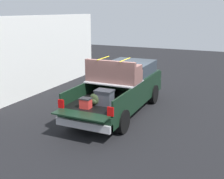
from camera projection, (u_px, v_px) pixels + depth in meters
The scene contains 3 objects.
ground_plane at pixel (118, 112), 11.47m from camera, with size 40.00×40.00×0.00m, color black.
pickup_truck at pixel (122, 87), 11.53m from camera, with size 6.05×2.06×2.23m.
building_facade at pixel (47, 53), 14.56m from camera, with size 8.72×0.36×3.70m, color white.
Camera 1 is at (-9.92, -4.29, 3.95)m, focal length 46.12 mm.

